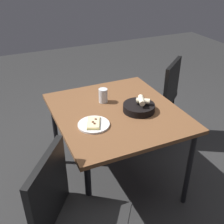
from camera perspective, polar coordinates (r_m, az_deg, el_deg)
The scene contains 7 objects.
ground at distance 2.52m, azimuth 0.80°, elevation -13.97°, with size 8.00×8.00×0.00m, color #2A2A2A.
dining_table at distance 2.12m, azimuth 0.93°, elevation -1.15°, with size 0.92×1.01×0.72m.
pizza_plate at distance 1.90m, azimuth -3.83°, elevation -2.55°, with size 0.22×0.22×0.04m.
bread_basket at distance 2.07m, azimuth 5.65°, elevation 1.04°, with size 0.24×0.24×0.12m.
beer_glass at distance 2.18m, azimuth -1.86°, elevation 3.28°, with size 0.07×0.07×0.11m.
chair_near at distance 2.84m, azimuth 9.71°, elevation 3.76°, with size 0.62×0.62×0.87m.
chair_far at distance 1.63m, azimuth -8.36°, elevation -20.61°, with size 0.62×0.62×0.88m.
Camera 1 is at (0.77, 1.63, 1.76)m, focal length 43.84 mm.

